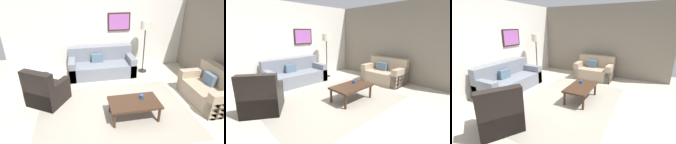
% 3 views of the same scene
% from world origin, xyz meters
% --- Properties ---
extents(ground_plane, '(8.00, 8.00, 0.00)m').
position_xyz_m(ground_plane, '(0.00, 0.00, 0.00)').
color(ground_plane, '#B2A893').
extents(rear_partition, '(6.00, 0.12, 2.80)m').
position_xyz_m(rear_partition, '(0.00, 2.60, 1.40)').
color(rear_partition, silver).
rests_on(rear_partition, ground_plane).
extents(stone_feature_panel, '(0.12, 5.20, 2.80)m').
position_xyz_m(stone_feature_panel, '(3.00, 0.00, 1.40)').
color(stone_feature_panel, slate).
rests_on(stone_feature_panel, ground_plane).
extents(area_rug, '(3.49, 2.42, 0.01)m').
position_xyz_m(area_rug, '(0.00, 0.00, 0.00)').
color(area_rug, gray).
rests_on(area_rug, ground_plane).
extents(couch_main, '(2.08, 0.90, 0.88)m').
position_xyz_m(couch_main, '(-0.01, 2.10, 0.30)').
color(couch_main, slate).
rests_on(couch_main, ground_plane).
extents(couch_loveseat, '(0.85, 1.42, 0.88)m').
position_xyz_m(couch_loveseat, '(2.46, 0.01, 0.30)').
color(couch_loveseat, gray).
rests_on(couch_loveseat, ground_plane).
extents(armchair_leather, '(1.10, 1.10, 0.95)m').
position_xyz_m(armchair_leather, '(-1.59, 0.67, 0.31)').
color(armchair_leather, black).
rests_on(armchair_leather, ground_plane).
extents(coffee_table, '(1.10, 0.64, 0.41)m').
position_xyz_m(coffee_table, '(0.38, -0.25, 0.36)').
color(coffee_table, '#382316').
rests_on(coffee_table, ground_plane).
extents(cup, '(0.09, 0.09, 0.09)m').
position_xyz_m(cup, '(0.58, -0.16, 0.45)').
color(cup, '#1E478C').
rests_on(cup, coffee_table).
extents(lamp_standing, '(0.32, 0.32, 1.71)m').
position_xyz_m(lamp_standing, '(1.39, 2.03, 1.41)').
color(lamp_standing, black).
rests_on(lamp_standing, ground_plane).
extents(framed_artwork, '(0.74, 0.04, 0.57)m').
position_xyz_m(framed_artwork, '(0.65, 2.51, 1.61)').
color(framed_artwork, black).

